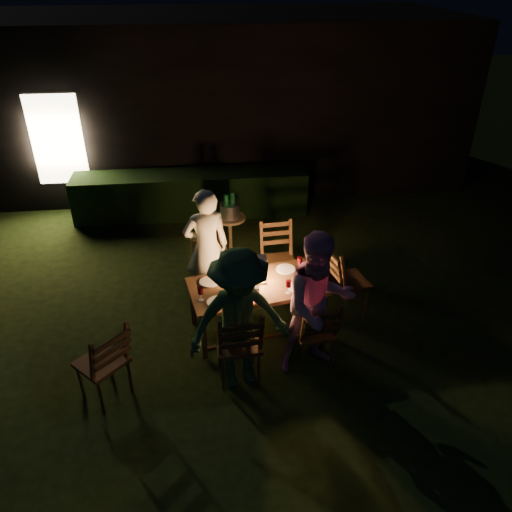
{
  "coord_description": "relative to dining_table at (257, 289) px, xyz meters",
  "views": [
    {
      "loc": [
        -0.25,
        -4.76,
        4.13
      ],
      "look_at": [
        0.33,
        0.51,
        0.95
      ],
      "focal_mm": 35.0,
      "sensor_mm": 36.0,
      "label": 1
    }
  ],
  "objects": [
    {
      "name": "chair_far_left",
      "position": [
        -0.58,
        0.67,
        -0.34
      ],
      "size": [
        0.45,
        0.48,
        0.93
      ],
      "rotation": [
        0.0,
        0.0,
        3.23
      ],
      "color": "#462F17",
      "rests_on": "ground"
    },
    {
      "name": "bottle_bucket_a",
      "position": [
        -0.26,
        1.91,
        0.2
      ],
      "size": [
        0.07,
        0.07,
        0.32
      ],
      "primitive_type": "cylinder",
      "color": "#0F471E",
      "rests_on": "side_table"
    },
    {
      "name": "wineglass_a",
      "position": [
        -0.35,
        0.22,
        0.16
      ],
      "size": [
        0.06,
        0.06,
        0.18
      ],
      "primitive_type": null,
      "color": "#59070F",
      "rests_on": "dining_table"
    },
    {
      "name": "plate_far_left",
      "position": [
        -0.58,
        0.11,
        0.08
      ],
      "size": [
        0.25,
        0.25,
        0.01
      ],
      "primitive_type": "cylinder",
      "color": "white",
      "rests_on": "dining_table"
    },
    {
      "name": "side_table",
      "position": [
        -0.21,
        1.95,
        -0.04
      ],
      "size": [
        0.49,
        0.49,
        0.66
      ],
      "color": "olive",
      "rests_on": "ground"
    },
    {
      "name": "plate_near_left",
      "position": [
        -0.5,
        -0.32,
        0.08
      ],
      "size": [
        0.25,
        0.25,
        0.01
      ],
      "primitive_type": "cylinder",
      "color": "white",
      "rests_on": "dining_table"
    },
    {
      "name": "garden_envelope",
      "position": [
        -0.33,
        5.89,
        0.96
      ],
      "size": [
        40.0,
        40.0,
        3.2
      ],
      "color": "black",
      "rests_on": "ground"
    },
    {
      "name": "lantern",
      "position": [
        0.04,
        0.06,
        0.23
      ],
      "size": [
        0.16,
        0.16,
        0.35
      ],
      "color": "white",
      "rests_on": "dining_table"
    },
    {
      "name": "chair_far_right",
      "position": [
        0.4,
        0.86,
        -0.31
      ],
      "size": [
        0.5,
        0.53,
        1.04
      ],
      "rotation": [
        0.0,
        0.0,
        3.22
      ],
      "color": "#462F17",
      "rests_on": "ground"
    },
    {
      "name": "ice_bucket",
      "position": [
        -0.21,
        1.95,
        0.15
      ],
      "size": [
        0.3,
        0.3,
        0.22
      ],
      "primitive_type": "cylinder",
      "color": "#A5A8AD",
      "rests_on": "side_table"
    },
    {
      "name": "person_opp_right",
      "position": [
        0.59,
        -0.72,
        0.25
      ],
      "size": [
        0.95,
        0.8,
        1.74
      ],
      "primitive_type": "imported",
      "rotation": [
        0.0,
        0.0,
        0.19
      ],
      "color": "#E19BC9",
      "rests_on": "ground"
    },
    {
      "name": "plate_far_right",
      "position": [
        0.4,
        0.3,
        0.08
      ],
      "size": [
        0.25,
        0.25,
        0.01
      ],
      "primitive_type": "cylinder",
      "color": "white",
      "rests_on": "dining_table"
    },
    {
      "name": "person_opp_left",
      "position": [
        -0.29,
        -0.89,
        0.23
      ],
      "size": [
        1.19,
        0.82,
        1.7
      ],
      "primitive_type": "imported",
      "rotation": [
        0.0,
        0.0,
        0.19
      ],
      "color": "#306038",
      "rests_on": "ground"
    },
    {
      "name": "bottle_table",
      "position": [
        -0.25,
        -0.05,
        0.21
      ],
      "size": [
        0.07,
        0.07,
        0.28
      ],
      "primitive_type": "cylinder",
      "color": "#0F471E",
      "rests_on": "dining_table"
    },
    {
      "name": "wineglass_c",
      "position": [
        0.35,
        -0.22,
        0.16
      ],
      "size": [
        0.06,
        0.06,
        0.18
      ],
      "primitive_type": null,
      "color": "#59070F",
      "rests_on": "dining_table"
    },
    {
      "name": "chair_near_right",
      "position": [
        0.58,
        -0.67,
        -0.32
      ],
      "size": [
        0.48,
        0.51,
        0.98
      ],
      "rotation": [
        0.0,
        0.0,
        0.11
      ],
      "color": "#462F17",
      "rests_on": "ground"
    },
    {
      "name": "dining_table",
      "position": [
        0.0,
        0.0,
        0.0
      ],
      "size": [
        1.77,
        1.11,
        0.69
      ],
      "rotation": [
        0.0,
        0.0,
        0.19
      ],
      "color": "#462F17",
      "rests_on": "ground"
    },
    {
      "name": "napkin_left",
      "position": [
        -0.09,
        -0.34,
        0.07
      ],
      "size": [
        0.18,
        0.14,
        0.01
      ],
      "primitive_type": "cube",
      "color": "red",
      "rests_on": "dining_table"
    },
    {
      "name": "chair_near_left",
      "position": [
        -0.3,
        -0.84,
        -0.29
      ],
      "size": [
        0.52,
        0.55,
        1.07
      ],
      "rotation": [
        0.0,
        0.0,
        0.08
      ],
      "color": "#462F17",
      "rests_on": "ground"
    },
    {
      "name": "bottle_bucket_b",
      "position": [
        -0.16,
        1.99,
        0.2
      ],
      "size": [
        0.07,
        0.07,
        0.32
      ],
      "primitive_type": "cylinder",
      "color": "#0F471E",
      "rests_on": "side_table"
    },
    {
      "name": "plate_near_right",
      "position": [
        0.48,
        -0.13,
        0.08
      ],
      "size": [
        0.25,
        0.25,
        0.01
      ],
      "primitive_type": "cylinder",
      "color": "white",
      "rests_on": "dining_table"
    },
    {
      "name": "chair_spare",
      "position": [
        -1.74,
        -0.96,
        -0.31
      ],
      "size": [
        0.67,
        0.67,
        1.03
      ],
      "rotation": [
        0.0,
        0.0,
        0.78
      ],
      "color": "#462F17",
      "rests_on": "ground"
    },
    {
      "name": "wineglass_d",
      "position": [
        0.58,
        0.29,
        0.16
      ],
      "size": [
        0.06,
        0.06,
        0.18
      ],
      "primitive_type": null,
      "color": "#59070F",
      "rests_on": "dining_table"
    },
    {
      "name": "person_house_side",
      "position": [
        -0.59,
        0.72,
        0.21
      ],
      "size": [
        0.67,
        0.5,
        1.67
      ],
      "primitive_type": "imported",
      "rotation": [
        0.0,
        0.0,
        3.33
      ],
      "color": "white",
      "rests_on": "ground"
    },
    {
      "name": "phone",
      "position": [
        -0.55,
        -0.41,
        0.07
      ],
      "size": [
        0.14,
        0.07,
        0.01
      ],
      "primitive_type": "cube",
      "color": "black",
      "rests_on": "dining_table"
    },
    {
      "name": "wineglass_b",
      "position": [
        -0.69,
        -0.25,
        0.16
      ],
      "size": [
        0.06,
        0.06,
        0.18
      ],
      "primitive_type": null,
      "color": "#59070F",
      "rests_on": "dining_table"
    },
    {
      "name": "napkin_right",
      "position": [
        0.6,
        -0.19,
        0.07
      ],
      "size": [
        0.18,
        0.14,
        0.01
      ],
      "primitive_type": "cube",
      "color": "red",
      "rests_on": "dining_table"
    },
    {
      "name": "wineglass_e",
      "position": [
        -0.04,
        -0.31,
        0.16
      ],
      "size": [
        0.06,
        0.06,
        0.18
      ],
      "primitive_type": null,
      "color": "silver",
      "rests_on": "dining_table"
    },
    {
      "name": "chair_end",
      "position": [
        1.21,
        0.23,
        -0.29
      ],
      "size": [
        0.61,
        0.58,
        1.08
      ],
      "rotation": [
        0.0,
        0.0,
        -1.35
      ],
      "color": "#462F17",
      "rests_on": "ground"
    }
  ]
}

